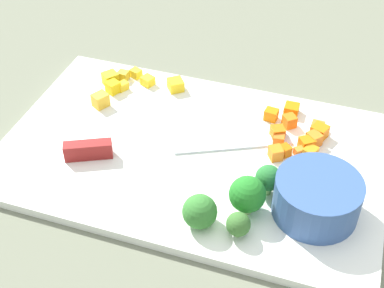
{
  "coord_description": "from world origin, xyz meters",
  "views": [
    {
      "loc": [
        0.16,
        -0.47,
        0.46
      ],
      "look_at": [
        0.0,
        0.0,
        0.02
      ],
      "focal_mm": 50.21,
      "sensor_mm": 36.0,
      "label": 1
    }
  ],
  "objects": [
    {
      "name": "broccoli_floret_2",
      "position": [
        0.09,
        -0.08,
        0.04
      ],
      "size": [
        0.04,
        0.04,
        0.05
      ],
      "color": "#8AAF63",
      "rests_on": "cutting_board"
    },
    {
      "name": "carrot_dice_9",
      "position": [
        0.15,
        0.08,
        0.02
      ],
      "size": [
        0.02,
        0.02,
        0.02
      ],
      "primitive_type": "cube",
      "rotation": [
        0.0,
        0.0,
        2.77
      ],
      "color": "orange",
      "rests_on": "cutting_board"
    },
    {
      "name": "prep_bowl",
      "position": [
        0.16,
        -0.05,
        0.04
      ],
      "size": [
        0.09,
        0.09,
        0.05
      ],
      "primitive_type": "cylinder",
      "color": "#355692",
      "rests_on": "cutting_board"
    },
    {
      "name": "pepper_dice_3",
      "position": [
        -0.13,
        0.13,
        0.02
      ],
      "size": [
        0.02,
        0.02,
        0.01
      ],
      "primitive_type": "cube",
      "rotation": [
        0.0,
        0.0,
        2.78
      ],
      "color": "yellow",
      "rests_on": "cutting_board"
    },
    {
      "name": "carrot_dice_7",
      "position": [
        0.11,
        0.08,
        0.02
      ],
      "size": [
        0.02,
        0.02,
        0.02
      ],
      "primitive_type": "cube",
      "rotation": [
        0.0,
        0.0,
        2.25
      ],
      "color": "orange",
      "rests_on": "cutting_board"
    },
    {
      "name": "pepper_dice_5",
      "position": [
        -0.16,
        0.1,
        0.02
      ],
      "size": [
        0.03,
        0.03,
        0.02
      ],
      "primitive_type": "cube",
      "rotation": [
        0.0,
        0.0,
        2.47
      ],
      "color": "yellow",
      "rests_on": "cutting_board"
    },
    {
      "name": "pepper_dice_0",
      "position": [
        -0.11,
        0.11,
        0.02
      ],
      "size": [
        0.02,
        0.02,
        0.01
      ],
      "primitive_type": "cube",
      "rotation": [
        0.0,
        0.0,
        1.17
      ],
      "color": "yellow",
      "rests_on": "cutting_board"
    },
    {
      "name": "pepper_dice_1",
      "position": [
        -0.15,
        0.05,
        0.02
      ],
      "size": [
        0.02,
        0.03,
        0.02
      ],
      "primitive_type": "cube",
      "rotation": [
        0.0,
        0.0,
        1.06
      ],
      "color": "yellow",
      "rests_on": "cutting_board"
    },
    {
      "name": "pepper_dice_7",
      "position": [
        -0.06,
        0.11,
        0.02
      ],
      "size": [
        0.03,
        0.03,
        0.02
      ],
      "primitive_type": "cube",
      "rotation": [
        0.0,
        0.0,
        0.64
      ],
      "color": "yellow",
      "rests_on": "cutting_board"
    },
    {
      "name": "ground_plane",
      "position": [
        0.0,
        0.0,
        0.0
      ],
      "size": [
        4.0,
        4.0,
        0.0
      ],
      "primitive_type": "plane",
      "color": "#686D5A"
    },
    {
      "name": "broccoli_floret_0",
      "position": [
        0.05,
        -0.11,
        0.03
      ],
      "size": [
        0.04,
        0.04,
        0.04
      ],
      "color": "#91B76B",
      "rests_on": "cutting_board"
    },
    {
      "name": "carrot_dice_6",
      "position": [
        0.13,
        0.03,
        0.02
      ],
      "size": [
        0.01,
        0.01,
        0.01
      ],
      "primitive_type": "cube",
      "rotation": [
        0.0,
        0.0,
        0.7
      ],
      "color": "orange",
      "rests_on": "cutting_board"
    },
    {
      "name": "pepper_dice_4",
      "position": [
        -0.14,
        0.11,
        0.02
      ],
      "size": [
        0.02,
        0.01,
        0.01
      ],
      "primitive_type": "cube",
      "rotation": [
        0.0,
        0.0,
        1.51
      ],
      "color": "yellow",
      "rests_on": "cutting_board"
    },
    {
      "name": "carrot_dice_10",
      "position": [
        0.08,
        0.09,
        0.02
      ],
      "size": [
        0.02,
        0.02,
        0.02
      ],
      "primitive_type": "cube",
      "rotation": [
        0.0,
        0.0,
        3.03
      ],
      "color": "orange",
      "rests_on": "cutting_board"
    },
    {
      "name": "broccoli_floret_3",
      "position": [
        0.09,
        -0.11,
        0.03
      ],
      "size": [
        0.03,
        0.03,
        0.03
      ],
      "color": "#89BE69",
      "rests_on": "cutting_board"
    },
    {
      "name": "carrot_dice_4",
      "position": [
        0.14,
        0.09,
        0.02
      ],
      "size": [
        0.02,
        0.01,
        0.01
      ],
      "primitive_type": "cube",
      "rotation": [
        0.0,
        0.0,
        3.08
      ],
      "color": "orange",
      "rests_on": "cutting_board"
    },
    {
      "name": "carrot_dice_2",
      "position": [
        0.1,
        0.02,
        0.02
      ],
      "size": [
        0.02,
        0.02,
        0.02
      ],
      "primitive_type": "cube",
      "rotation": [
        0.0,
        0.0,
        0.55
      ],
      "color": "orange",
      "rests_on": "cutting_board"
    },
    {
      "name": "carrot_dice_11",
      "position": [
        0.14,
        0.03,
        0.02
      ],
      "size": [
        0.02,
        0.02,
        0.01
      ],
      "primitive_type": "cube",
      "rotation": [
        0.0,
        0.0,
        1.19
      ],
      "color": "orange",
      "rests_on": "cutting_board"
    },
    {
      "name": "cutting_board",
      "position": [
        0.0,
        0.0,
        0.01
      ],
      "size": [
        0.47,
        0.3,
        0.01
      ],
      "primitive_type": "cube",
      "color": "white",
      "rests_on": "ground_plane"
    },
    {
      "name": "carrot_dice_0",
      "position": [
        0.14,
        0.06,
        0.02
      ],
      "size": [
        0.02,
        0.02,
        0.02
      ],
      "primitive_type": "cube",
      "rotation": [
        0.0,
        0.0,
        0.86
      ],
      "color": "orange",
      "rests_on": "cutting_board"
    },
    {
      "name": "carrot_dice_8",
      "position": [
        0.1,
        0.06,
        0.02
      ],
      "size": [
        0.02,
        0.02,
        0.02
      ],
      "primitive_type": "cube",
      "rotation": [
        0.0,
        0.0,
        0.48
      ],
      "color": "orange",
      "rests_on": "cutting_board"
    },
    {
      "name": "broccoli_floret_1",
      "position": [
        0.1,
        -0.04,
        0.03
      ],
      "size": [
        0.03,
        0.03,
        0.04
      ],
      "color": "#86C160",
      "rests_on": "cutting_board"
    },
    {
      "name": "pepper_dice_2",
      "position": [
        -0.13,
        0.09,
        0.02
      ],
      "size": [
        0.02,
        0.02,
        0.01
      ],
      "primitive_type": "cube",
      "rotation": [
        0.0,
        0.0,
        2.6
      ],
      "color": "yellow",
      "rests_on": "cutting_board"
    },
    {
      "name": "chef_knife",
      "position": [
        -0.06,
        -0.03,
        0.02
      ],
      "size": [
        0.26,
        0.14,
        0.02
      ],
      "rotation": [
        0.0,
        0.0,
        0.45
      ],
      "color": "silver",
      "rests_on": "cutting_board"
    },
    {
      "name": "carrot_dice_5",
      "position": [
        0.1,
        0.05,
        0.02
      ],
      "size": [
        0.02,
        0.01,
        0.01
      ],
      "primitive_type": "cube",
      "rotation": [
        0.0,
        0.0,
        0.12
      ],
      "color": "orange",
      "rests_on": "cutting_board"
    },
    {
      "name": "pepper_dice_6",
      "position": [
        -0.14,
        0.08,
        0.02
      ],
      "size": [
        0.02,
        0.02,
        0.02
      ],
      "primitive_type": "cube",
      "rotation": [
        0.0,
        0.0,
        1.1
      ],
      "color": "yellow",
      "rests_on": "cutting_board"
    },
    {
      "name": "carrot_dice_3",
      "position": [
        0.11,
        0.03,
        0.02
      ],
      "size": [
        0.02,
        0.02,
        0.01
      ],
      "primitive_type": "cube",
      "rotation": [
        0.0,
        0.0,
        0.86
      ],
      "color": "orange",
      "rests_on": "cutting_board"
    },
    {
      "name": "carrot_dice_12",
      "position": [
        0.1,
        0.11,
        0.02
      ],
      "size": [
        0.02,
        0.02,
        0.01
      ],
      "primitive_type": "cube",
      "rotation": [
        0.0,
        0.0,
        3.14
      ],
      "color": "orange",
      "rests_on": "cutting_board"
    },
    {
      "name": "carrot_dice_1",
      "position": [
        0.13,
        0.05,
        0.02
      ],
      "size": [
        0.02,
        0.02,
        0.02
      ],
      "primitive_type": "cube",
      "rotation": [
        0.0,
        0.0,
        2.2
      ],
      "color": "orange",
      "rests_on": "cutting_board"
    }
  ]
}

